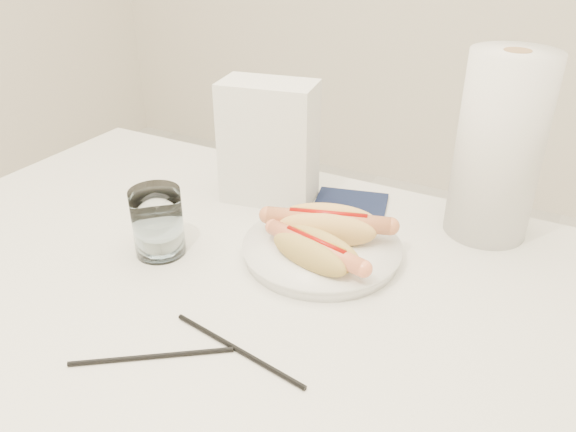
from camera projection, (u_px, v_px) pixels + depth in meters
The scene contains 10 objects.
table at pixel (230, 302), 0.90m from camera, with size 1.20×0.80×0.75m.
plate at pixel (322, 251), 0.90m from camera, with size 0.24×0.24×0.02m, color white.
hotdog_left at pixel (328, 225), 0.90m from camera, with size 0.20×0.12×0.05m.
hotdog_right at pixel (316, 251), 0.84m from camera, with size 0.17×0.10×0.05m.
water_glass at pixel (158, 222), 0.89m from camera, with size 0.08×0.08×0.11m, color silver.
chopstick_near at pixel (152, 356), 0.70m from camera, with size 0.01×0.01×0.20m, color black.
chopstick_far at pixel (238, 349), 0.71m from camera, with size 0.01×0.01×0.21m, color black.
napkin_box at pixel (269, 143), 1.03m from camera, with size 0.17×0.09×0.22m, color silver.
navy_napkin at pixel (350, 207), 1.04m from camera, with size 0.13×0.13×0.01m, color #101833.
paper_towel_roll at pixel (499, 148), 0.90m from camera, with size 0.14×0.14×0.31m, color silver.
Camera 1 is at (0.42, -0.59, 1.24)m, focal length 35.28 mm.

